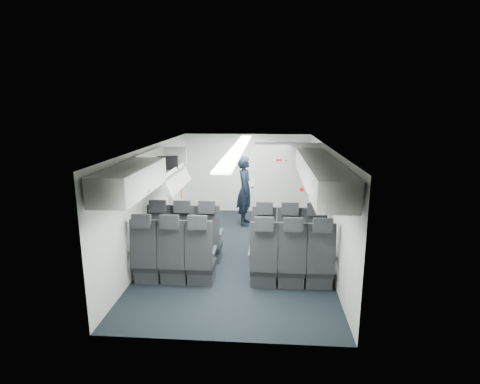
# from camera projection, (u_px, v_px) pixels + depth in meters

# --- Properties ---
(cabin_shell) EXTENTS (3.41, 6.01, 2.16)m
(cabin_shell) POSITION_uv_depth(u_px,v_px,m) (239.00, 198.00, 7.38)
(cabin_shell) COLOR black
(cabin_shell) RESTS_ON ground
(seat_row_front) EXTENTS (3.33, 0.56, 1.24)m
(seat_row_front) POSITION_uv_depth(u_px,v_px,m) (236.00, 242.00, 7.03)
(seat_row_front) COLOR black
(seat_row_front) RESTS_ON cabin_shell
(seat_row_mid) EXTENTS (3.33, 0.56, 1.24)m
(seat_row_mid) POSITION_uv_depth(u_px,v_px,m) (232.00, 261.00, 6.15)
(seat_row_mid) COLOR black
(seat_row_mid) RESTS_ON cabin_shell
(overhead_bin_left_rear) EXTENTS (0.53, 1.80, 0.40)m
(overhead_bin_left_rear) POSITION_uv_depth(u_px,v_px,m) (131.00, 180.00, 5.37)
(overhead_bin_left_rear) COLOR silver
(overhead_bin_left_rear) RESTS_ON cabin_shell
(overhead_bin_left_front_open) EXTENTS (0.64, 1.70, 0.72)m
(overhead_bin_left_front_open) POSITION_uv_depth(u_px,v_px,m) (162.00, 168.00, 7.10)
(overhead_bin_left_front_open) COLOR #9E9E93
(overhead_bin_left_front_open) RESTS_ON cabin_shell
(overhead_bin_right_rear) EXTENTS (0.53, 1.80, 0.40)m
(overhead_bin_right_rear) POSITION_uv_depth(u_px,v_px,m) (328.00, 183.00, 5.17)
(overhead_bin_right_rear) COLOR silver
(overhead_bin_right_rear) RESTS_ON cabin_shell
(overhead_bin_right_front) EXTENTS (0.53, 1.70, 0.40)m
(overhead_bin_right_front) POSITION_uv_depth(u_px,v_px,m) (313.00, 164.00, 6.87)
(overhead_bin_right_front) COLOR silver
(overhead_bin_right_front) RESTS_ON cabin_shell
(bulkhead_partition) EXTENTS (1.40, 0.15, 2.13)m
(bulkhead_partition) POSITION_uv_depth(u_px,v_px,m) (286.00, 192.00, 8.10)
(bulkhead_partition) COLOR silver
(bulkhead_partition) RESTS_ON cabin_shell
(galley_unit) EXTENTS (0.85, 0.52, 1.90)m
(galley_unit) POSITION_uv_depth(u_px,v_px,m) (282.00, 180.00, 10.00)
(galley_unit) COLOR #939399
(galley_unit) RESTS_ON cabin_shell
(boarding_door) EXTENTS (0.12, 1.27, 1.86)m
(boarding_door) POSITION_uv_depth(u_px,v_px,m) (176.00, 188.00, 9.05)
(boarding_door) COLOR silver
(boarding_door) RESTS_ON cabin_shell
(flight_attendant) EXTENTS (0.42, 0.63, 1.71)m
(flight_attendant) POSITION_uv_depth(u_px,v_px,m) (245.00, 191.00, 9.20)
(flight_attendant) COLOR black
(flight_attendant) RESTS_ON ground
(carry_on_bag) EXTENTS (0.48, 0.39, 0.25)m
(carry_on_bag) POSITION_uv_depth(u_px,v_px,m) (167.00, 163.00, 7.40)
(carry_on_bag) COLOR black
(carry_on_bag) RESTS_ON overhead_bin_left_front_open
(papers) EXTENTS (0.19, 0.14, 0.15)m
(papers) POSITION_uv_depth(u_px,v_px,m) (253.00, 183.00, 9.10)
(papers) COLOR white
(papers) RESTS_ON flight_attendant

